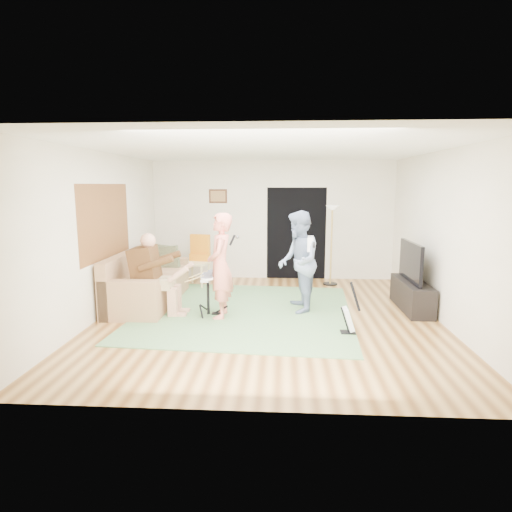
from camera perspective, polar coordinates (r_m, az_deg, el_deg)
The scene contains 19 objects.
floor at distance 7.15m, azimuth 1.59°, elevation -8.10°, with size 6.00×6.00×0.00m, color brown.
walls at distance 6.86m, azimuth 1.64°, elevation 2.70°, with size 5.50×6.00×2.70m, color beige, non-canonical shape.
ceiling at distance 6.84m, azimuth 1.69°, elevation 14.01°, with size 6.00×6.00×0.00m, color white.
window_blinds at distance 7.64m, azimuth -19.42°, elevation 4.37°, with size 2.05×2.05×0.00m, color brown.
doorway at distance 9.87m, azimuth 5.39°, elevation 2.99°, with size 2.10×2.10×0.00m, color black.
picture_frame at distance 9.91m, azimuth -5.09°, elevation 7.95°, with size 0.42×0.03×0.32m, color #3F2314.
area_rug at distance 7.42m, azimuth -1.41°, elevation -7.38°, with size 3.55×3.72×0.02m, color #527E4C.
sofa at distance 8.13m, azimuth -14.72°, elevation -3.95°, with size 0.96×2.33×0.94m.
drummer at distance 7.35m, azimuth -13.13°, elevation -3.53°, with size 0.89×0.50×1.37m.
drum_kit at distance 7.21m, azimuth -6.40°, elevation -5.42°, with size 0.39×0.70×0.72m.
singer at distance 6.94m, azimuth -4.78°, elevation -1.34°, with size 0.63×0.41×1.72m, color #EE7B67.
microphone at distance 6.85m, azimuth -3.17°, elevation 2.12°, with size 0.06×0.06×0.24m, color black, non-canonical shape.
guitarist at distance 7.29m, azimuth 5.65°, elevation -0.78°, with size 0.84×0.66×1.73m, color #7385A8.
guitar_held at distance 7.26m, azimuth 7.27°, elevation 1.63°, with size 0.12×0.60×0.26m, color white, non-canonical shape.
guitar_spare at distance 6.46m, azimuth 12.28°, elevation -8.20°, with size 0.28×0.25×0.78m.
torchiere_lamp at distance 9.33m, azimuth 10.06°, elevation 3.32°, with size 0.31×0.31×1.72m.
dining_chair at distance 9.32m, azimuth -7.85°, elevation -1.55°, with size 0.55×0.58×1.09m.
tv_cabinet at distance 7.99m, azimuth 20.05°, elevation -4.94°, with size 0.40×1.40×0.50m, color black.
television at distance 7.85m, azimuth 19.95°, elevation -0.70°, with size 0.06×1.17×0.67m, color black.
Camera 1 is at (0.22, -6.81, 2.16)m, focal length 30.00 mm.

